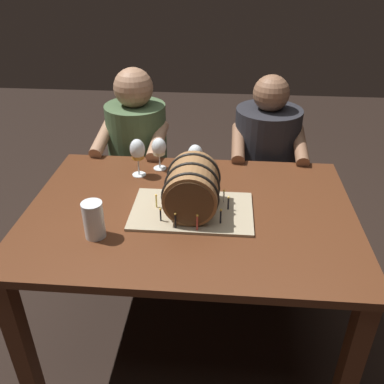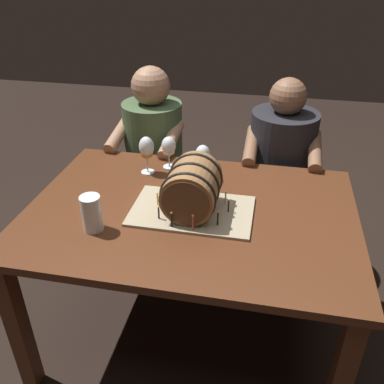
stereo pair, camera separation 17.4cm
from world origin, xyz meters
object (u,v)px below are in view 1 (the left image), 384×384
(wine_glass_amber, at_px, (137,151))
(person_seated_left, at_px, (139,169))
(wine_glass_white, at_px, (159,148))
(wine_glass_red, at_px, (196,156))
(dining_table, at_px, (190,229))
(beer_pint, at_px, (94,221))
(person_seated_right, at_px, (263,175))
(barrel_cake, at_px, (192,190))

(wine_glass_amber, distance_m, person_seated_left, 0.56)
(wine_glass_white, bearing_deg, wine_glass_red, -22.80)
(dining_table, height_order, beer_pint, beer_pint)
(person_seated_right, bearing_deg, person_seated_left, -179.99)
(wine_glass_amber, bearing_deg, barrel_cake, -47.04)
(dining_table, xyz_separation_m, wine_glass_amber, (-0.28, 0.29, 0.23))
(person_seated_right, bearing_deg, wine_glass_white, -147.64)
(person_seated_left, bearing_deg, barrel_cake, -62.53)
(wine_glass_white, height_order, person_seated_right, person_seated_right)
(wine_glass_amber, distance_m, wine_glass_red, 0.28)
(barrel_cake, relative_size, person_seated_right, 0.45)
(barrel_cake, height_order, wine_glass_red, barrel_cake)
(wine_glass_amber, relative_size, person_seated_right, 0.17)
(wine_glass_amber, xyz_separation_m, person_seated_right, (0.66, 0.43, -0.33))
(barrel_cake, height_order, wine_glass_white, barrel_cake)
(wine_glass_white, xyz_separation_m, person_seated_left, (-0.19, 0.36, -0.31))
(beer_pint, bearing_deg, dining_table, 31.51)
(wine_glass_red, distance_m, beer_pint, 0.62)
(barrel_cake, relative_size, beer_pint, 3.40)
(wine_glass_amber, height_order, person_seated_left, person_seated_left)
(wine_glass_red, relative_size, beer_pint, 1.15)
(wine_glass_white, distance_m, person_seated_left, 0.51)
(wine_glass_white, xyz_separation_m, beer_pint, (-0.17, -0.59, -0.04))
(dining_table, bearing_deg, wine_glass_white, 116.75)
(wine_glass_white, distance_m, person_seated_right, 0.74)
(wine_glass_amber, distance_m, person_seated_right, 0.86)
(wine_glass_red, xyz_separation_m, beer_pint, (-0.36, -0.51, -0.05))
(dining_table, distance_m, person_seated_right, 0.83)
(barrel_cake, relative_size, wine_glass_amber, 2.69)
(barrel_cake, xyz_separation_m, wine_glass_red, (-0.01, 0.31, 0.01))
(wine_glass_red, distance_m, person_seated_right, 0.66)
(person_seated_left, bearing_deg, person_seated_right, 0.01)
(dining_table, distance_m, person_seated_left, 0.83)
(wine_glass_white, relative_size, person_seated_left, 0.14)
(wine_glass_white, distance_m, beer_pint, 0.61)
(wine_glass_white, height_order, wine_glass_red, wine_glass_red)
(wine_glass_white, bearing_deg, beer_pint, -105.76)
(wine_glass_white, bearing_deg, barrel_cake, -63.06)
(beer_pint, xyz_separation_m, person_seated_right, (0.73, 0.95, -0.27))
(wine_glass_amber, bearing_deg, wine_glass_white, 39.82)
(wine_glass_amber, xyz_separation_m, wine_glass_red, (0.28, -0.00, -0.01))
(barrel_cake, height_order, person_seated_right, person_seated_right)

